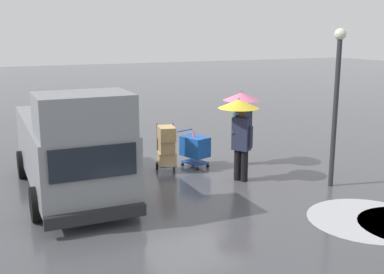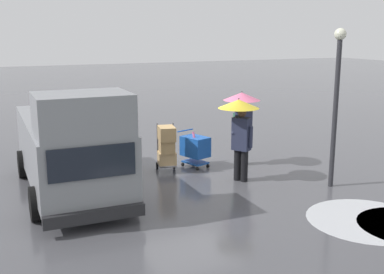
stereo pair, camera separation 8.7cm
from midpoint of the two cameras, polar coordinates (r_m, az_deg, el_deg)
name	(u,v)px [view 2 (the right image)]	position (r m, az deg, el deg)	size (l,w,h in m)	color
ground_plane	(188,171)	(13.23, -0.28, -4.05)	(90.00, 90.00, 0.00)	#4C4C51
slush_patch_near_cluster	(367,220)	(10.53, 20.53, -9.28)	(2.47, 2.47, 0.01)	silver
cargo_van_parked_right	(71,146)	(11.40, -14.09, -1.01)	(2.24, 5.36, 2.60)	gray
shopping_cart_vendor	(195,147)	(13.45, 0.57, -1.27)	(0.78, 0.95, 1.04)	#1951B2
hand_dolly_boxes	(167,146)	(12.95, -2.86, -1.05)	(0.66, 0.80, 1.32)	#515156
pedestrian_pink_side	(242,111)	(13.56, 6.24, 3.09)	(1.04, 1.04, 2.15)	black
pedestrian_black_side	(240,121)	(12.09, 6.00, 1.95)	(1.04, 1.04, 2.15)	black
street_lamp	(337,92)	(11.94, 17.16, 5.22)	(0.28, 0.28, 3.86)	#2D2D33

